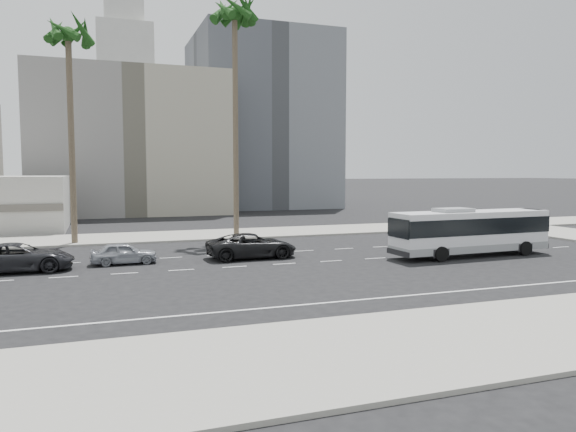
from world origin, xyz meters
name	(u,v)px	position (x,y,z in m)	size (l,w,h in m)	color
ground	(375,259)	(0.00, 0.00, 0.00)	(700.00, 700.00, 0.00)	black
sidewalk_north	(291,231)	(0.00, 15.50, 0.07)	(120.00, 7.00, 0.15)	gray
midrise_beige_west	(130,144)	(-12.00, 45.00, 9.00)	(24.00, 18.00, 18.00)	gray
midrise_gray_center	(260,123)	(8.00, 52.00, 13.00)	(20.00, 20.00, 26.00)	#50545B
civic_tower	(126,104)	(-2.00, 250.00, 38.83)	(42.00, 42.00, 129.00)	silver
highrise_right	(229,111)	(45.00, 230.00, 35.00)	(26.00, 26.00, 70.00)	slate
highrise_far	(260,127)	(70.00, 260.00, 30.00)	(22.00, 22.00, 60.00)	slate
city_bus	(470,231)	(6.26, -1.09, 1.64)	(10.94, 2.86, 3.12)	silver
car_a	(252,246)	(-7.19, 2.79, 0.78)	(5.63, 2.60, 1.56)	black
car_b	(124,253)	(-14.87, 3.15, 0.65)	(3.80, 1.53, 1.29)	gray
car_c	(18,257)	(-20.37, 2.50, 0.79)	(5.67, 2.61, 1.57)	#232327
palm_near	(235,19)	(-5.62, 13.11, 17.46)	(5.73, 5.73, 19.28)	brown
palm_mid	(68,39)	(-17.93, 13.19, 14.96)	(5.39, 5.39, 16.63)	brown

